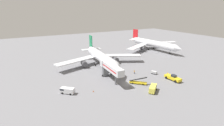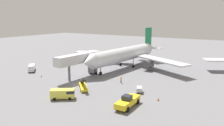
{
  "view_description": "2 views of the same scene",
  "coord_description": "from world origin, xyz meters",
  "px_view_note": "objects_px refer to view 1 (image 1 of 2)",
  "views": [
    {
      "loc": [
        -36.84,
        -52.75,
        29.12
      ],
      "look_at": [
        1.76,
        16.81,
        3.76
      ],
      "focal_mm": 27.4,
      "sensor_mm": 36.0,
      "label": 1
    },
    {
      "loc": [
        39.08,
        -45.21,
        18.16
      ],
      "look_at": [
        -0.64,
        17.44,
        2.98
      ],
      "focal_mm": 36.18,
      "sensor_mm": 36.0,
      "label": 2
    }
  ],
  "objects_px": {
    "jet_bridge": "(110,68)",
    "belt_loader_truck": "(138,82)",
    "baggage_cart_rear_right": "(154,72)",
    "safety_cone_bravo": "(93,91)",
    "airplane_background": "(152,44)",
    "ground_crew_worker_foreground": "(134,72)",
    "safety_cone_alpha": "(168,73)",
    "pushback_tug": "(173,78)",
    "airplane_at_gate": "(101,57)",
    "service_van_rear_left": "(67,90)",
    "service_van_outer_left": "(153,88)"
  },
  "relations": [
    {
      "from": "baggage_cart_rear_right",
      "to": "ground_crew_worker_foreground",
      "type": "height_order",
      "value": "ground_crew_worker_foreground"
    },
    {
      "from": "service_van_rear_left",
      "to": "safety_cone_bravo",
      "type": "xyz_separation_m",
      "value": [
        8.68,
        -3.37,
        -0.92
      ]
    },
    {
      "from": "service_van_rear_left",
      "to": "airplane_background",
      "type": "bearing_deg",
      "value": 27.17
    },
    {
      "from": "airplane_background",
      "to": "ground_crew_worker_foreground",
      "type": "bearing_deg",
      "value": -140.43
    },
    {
      "from": "service_van_rear_left",
      "to": "baggage_cart_rear_right",
      "type": "xyz_separation_m",
      "value": [
        40.62,
        -0.49,
        -0.48
      ]
    },
    {
      "from": "safety_cone_bravo",
      "to": "safety_cone_alpha",
      "type": "bearing_deg",
      "value": 0.2
    },
    {
      "from": "safety_cone_bravo",
      "to": "pushback_tug",
      "type": "bearing_deg",
      "value": -11.01
    },
    {
      "from": "jet_bridge",
      "to": "airplane_background",
      "type": "relative_size",
      "value": 0.34
    },
    {
      "from": "jet_bridge",
      "to": "pushback_tug",
      "type": "distance_m",
      "value": 27.01
    },
    {
      "from": "service_van_rear_left",
      "to": "ground_crew_worker_foreground",
      "type": "height_order",
      "value": "service_van_rear_left"
    },
    {
      "from": "jet_bridge",
      "to": "safety_cone_alpha",
      "type": "xyz_separation_m",
      "value": [
        27.28,
        -6.39,
        -5.2
      ]
    },
    {
      "from": "jet_bridge",
      "to": "service_van_rear_left",
      "type": "xyz_separation_m",
      "value": [
        -19.3,
        -3.15,
        -4.32
      ]
    },
    {
      "from": "pushback_tug",
      "to": "airplane_background",
      "type": "distance_m",
      "value": 56.43
    },
    {
      "from": "safety_cone_bravo",
      "to": "airplane_at_gate",
      "type": "bearing_deg",
      "value": 59.36
    },
    {
      "from": "airplane_at_gate",
      "to": "service_van_outer_left",
      "type": "distance_m",
      "value": 36.7
    },
    {
      "from": "safety_cone_alpha",
      "to": "safety_cone_bravo",
      "type": "distance_m",
      "value": 37.89
    },
    {
      "from": "jet_bridge",
      "to": "belt_loader_truck",
      "type": "distance_m",
      "value": 12.89
    },
    {
      "from": "ground_crew_worker_foreground",
      "to": "safety_cone_alpha",
      "type": "distance_m",
      "value": 15.74
    },
    {
      "from": "airplane_at_gate",
      "to": "ground_crew_worker_foreground",
      "type": "height_order",
      "value": "airplane_at_gate"
    },
    {
      "from": "airplane_at_gate",
      "to": "jet_bridge",
      "type": "height_order",
      "value": "airplane_at_gate"
    },
    {
      "from": "belt_loader_truck",
      "to": "safety_cone_alpha",
      "type": "height_order",
      "value": "belt_loader_truck"
    },
    {
      "from": "service_van_rear_left",
      "to": "safety_cone_alpha",
      "type": "bearing_deg",
      "value": -3.98
    },
    {
      "from": "service_van_rear_left",
      "to": "baggage_cart_rear_right",
      "type": "relative_size",
      "value": 1.73
    },
    {
      "from": "airplane_at_gate",
      "to": "service_van_outer_left",
      "type": "height_order",
      "value": "airplane_at_gate"
    },
    {
      "from": "jet_bridge",
      "to": "safety_cone_bravo",
      "type": "xyz_separation_m",
      "value": [
        -10.62,
        -6.52,
        -5.24
      ]
    },
    {
      "from": "belt_loader_truck",
      "to": "service_van_rear_left",
      "type": "distance_m",
      "value": 27.89
    },
    {
      "from": "belt_loader_truck",
      "to": "ground_crew_worker_foreground",
      "type": "height_order",
      "value": "belt_loader_truck"
    },
    {
      "from": "service_van_rear_left",
      "to": "service_van_outer_left",
      "type": "bearing_deg",
      "value": -25.98
    },
    {
      "from": "jet_bridge",
      "to": "safety_cone_alpha",
      "type": "height_order",
      "value": "jet_bridge"
    },
    {
      "from": "baggage_cart_rear_right",
      "to": "safety_cone_alpha",
      "type": "height_order",
      "value": "baggage_cart_rear_right"
    },
    {
      "from": "airplane_at_gate",
      "to": "belt_loader_truck",
      "type": "height_order",
      "value": "airplane_at_gate"
    },
    {
      "from": "baggage_cart_rear_right",
      "to": "airplane_background",
      "type": "height_order",
      "value": "airplane_background"
    },
    {
      "from": "service_van_outer_left",
      "to": "airplane_background",
      "type": "bearing_deg",
      "value": 48.7
    },
    {
      "from": "airplane_at_gate",
      "to": "pushback_tug",
      "type": "xyz_separation_m",
      "value": [
        18.41,
        -32.6,
        -3.67
      ]
    },
    {
      "from": "airplane_at_gate",
      "to": "safety_cone_bravo",
      "type": "xyz_separation_m",
      "value": [
        -15.41,
        -26.02,
        -4.52
      ]
    },
    {
      "from": "airplane_at_gate",
      "to": "pushback_tug",
      "type": "distance_m",
      "value": 37.62
    },
    {
      "from": "safety_cone_bravo",
      "to": "service_van_rear_left",
      "type": "bearing_deg",
      "value": 158.77
    },
    {
      "from": "ground_crew_worker_foreground",
      "to": "safety_cone_alpha",
      "type": "height_order",
      "value": "ground_crew_worker_foreground"
    },
    {
      "from": "safety_cone_alpha",
      "to": "airplane_background",
      "type": "relative_size",
      "value": 0.01
    },
    {
      "from": "baggage_cart_rear_right",
      "to": "airplane_background",
      "type": "xyz_separation_m",
      "value": [
        32.32,
        37.93,
        4.0
      ]
    },
    {
      "from": "baggage_cart_rear_right",
      "to": "safety_cone_bravo",
      "type": "bearing_deg",
      "value": -174.84
    },
    {
      "from": "service_van_rear_left",
      "to": "ground_crew_worker_foreground",
      "type": "relative_size",
      "value": 2.66
    },
    {
      "from": "safety_cone_bravo",
      "to": "airplane_background",
      "type": "xyz_separation_m",
      "value": [
        64.26,
        40.81,
        4.44
      ]
    },
    {
      "from": "airplane_at_gate",
      "to": "baggage_cart_rear_right",
      "type": "distance_m",
      "value": 28.73
    },
    {
      "from": "pushback_tug",
      "to": "ground_crew_worker_foreground",
      "type": "relative_size",
      "value": 4.02
    },
    {
      "from": "service_van_outer_left",
      "to": "baggage_cart_rear_right",
      "type": "bearing_deg",
      "value": 46.32
    },
    {
      "from": "service_van_outer_left",
      "to": "service_van_rear_left",
      "type": "distance_m",
      "value": 31.2
    },
    {
      "from": "jet_bridge",
      "to": "baggage_cart_rear_right",
      "type": "bearing_deg",
      "value": -9.69
    },
    {
      "from": "airplane_at_gate",
      "to": "jet_bridge",
      "type": "bearing_deg",
      "value": -103.82
    },
    {
      "from": "service_van_outer_left",
      "to": "jet_bridge",
      "type": "bearing_deg",
      "value": 117.48
    }
  ]
}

